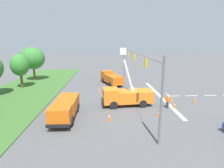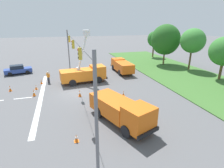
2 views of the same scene
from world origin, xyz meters
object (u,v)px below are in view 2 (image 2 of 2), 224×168
Objects in this scene: tree_west at (166,40)px; traffic_cone_lane_edge_a at (106,91)px; tree_centre at (193,41)px; traffic_cone_mid_left at (10,88)px; tree_far_west at (154,39)px; utility_truck_support_near at (121,110)px; traffic_cone_foreground_right at (34,93)px; sedan_blue at (18,70)px; traffic_cone_near_bucket at (80,93)px; traffic_cone_centre_line at (36,87)px; traffic_cone_lane_edge_b at (41,81)px; traffic_cone_foreground_left at (123,93)px; traffic_cone_far_right at (61,75)px; utility_truck_support_far at (122,66)px; traffic_cone_far_left at (94,71)px; utility_truck_bucket_lift at (84,73)px; traffic_cone_mid_right at (76,138)px; road_worker at (48,76)px.

traffic_cone_lane_edge_a is at bearing -52.44° from tree_west.
traffic_cone_mid_left is at bearing -84.76° from tree_centre.
tree_far_west is 8.40m from tree_west.
utility_truck_support_near is 11.87m from traffic_cone_foreground_right.
sedan_blue is 5.96× the size of traffic_cone_mid_left.
tree_west is 1.16× the size of utility_truck_support_near.
traffic_cone_lane_edge_a is at bearing 90.87° from traffic_cone_near_bucket.
traffic_cone_centre_line is at bearing -179.81° from traffic_cone_foreground_right.
sedan_blue reaches higher than traffic_cone_lane_edge_b.
traffic_cone_lane_edge_b is at bearing -127.40° from traffic_cone_foreground_left.
tree_far_west is 27.11m from traffic_cone_lane_edge_a.
traffic_cone_foreground_right reaches higher than traffic_cone_far_right.
traffic_cone_lane_edge_b is at bearing -78.83° from utility_truck_support_far.
tree_west is at bearing 98.93° from traffic_cone_far_left.
tree_centre is (5.11, 2.26, 0.17)m from tree_west.
tree_centre is at bearing 1.21° from tree_far_west.
tree_far_west is 7.95× the size of traffic_cone_far_left.
traffic_cone_centre_line is at bearing 22.98° from sedan_blue.
traffic_cone_near_bucket is (4.24, 8.44, 0.02)m from traffic_cone_mid_left.
sedan_blue is at bearing -135.13° from traffic_cone_foreground_left.
utility_truck_bucket_lift reaches higher than traffic_cone_mid_right.
traffic_cone_mid_right is at bearing -41.34° from traffic_cone_foreground_left.
traffic_cone_lane_edge_a is 9.64m from traffic_cone_far_left.
tree_centre reaches higher than traffic_cone_mid_right.
traffic_cone_foreground_right is at bearing -158.25° from traffic_cone_mid_right.
tree_west is 10.21× the size of traffic_cone_near_bucket.
utility_truck_support_far is at bearing 160.28° from utility_truck_support_near.
tree_far_west is 32.33m from traffic_cone_foreground_right.
traffic_cone_foreground_right reaches higher than traffic_cone_foreground_left.
utility_truck_support_near is 8.52× the size of traffic_cone_foreground_right.
sedan_blue is 15.77m from traffic_cone_near_bucket.
traffic_cone_mid_right is (15.47, -22.39, -5.02)m from tree_centre.
traffic_cone_near_bucket is 1.18× the size of traffic_cone_far_right.
road_worker is at bearing -75.86° from tree_west.
utility_truck_support_far reaches higher than traffic_cone_far_left.
road_worker is at bearing -78.52° from utility_truck_support_far.
traffic_cone_foreground_left is at bearing 67.60° from traffic_cone_mid_left.
traffic_cone_mid_left is 1.10× the size of traffic_cone_lane_edge_b.
utility_truck_support_far is 3.72× the size of road_worker.
sedan_blue is (-5.93, -30.24, -4.55)m from tree_centre.
traffic_cone_foreground_left is 9.55m from traffic_cone_mid_right.
traffic_cone_lane_edge_b is at bearing -82.63° from road_worker.
road_worker is 2.21× the size of traffic_cone_near_bucket.
traffic_cone_foreground_left is 2.29m from traffic_cone_lane_edge_a.
utility_truck_bucket_lift is 5.55m from traffic_cone_lane_edge_a.
traffic_cone_foreground_right is at bearing -48.32° from traffic_cone_far_left.
tree_west reaches higher than traffic_cone_near_bucket.
tree_west is 28.33m from sedan_blue.
tree_centre is 11.09× the size of traffic_cone_far_right.
tree_centre is at bearing 108.20° from traffic_cone_near_bucket.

